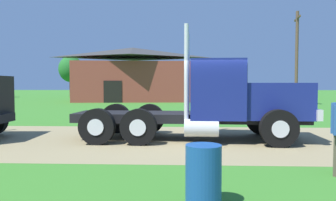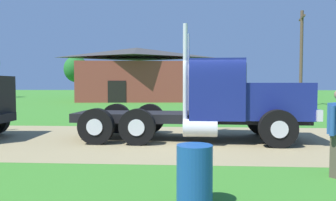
# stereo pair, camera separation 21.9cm
# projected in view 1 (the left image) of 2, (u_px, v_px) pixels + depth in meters

# --- Properties ---
(ground_plane) EXTENTS (200.00, 200.00, 0.00)m
(ground_plane) POSITION_uv_depth(u_px,v_px,m) (210.00, 140.00, 10.43)
(ground_plane) COLOR #387A27
(dirt_track) EXTENTS (120.00, 6.54, 0.01)m
(dirt_track) POSITION_uv_depth(u_px,v_px,m) (210.00, 140.00, 10.43)
(dirt_track) COLOR #91835B
(dirt_track) RESTS_ON ground_plane
(truck_foreground_white) EXTENTS (7.59, 2.93, 3.58)m
(truck_foreground_white) POSITION_uv_depth(u_px,v_px,m) (220.00, 102.00, 10.52)
(truck_foreground_white) COLOR black
(truck_foreground_white) RESTS_ON ground_plane
(steel_barrel) EXTENTS (0.53, 0.53, 0.91)m
(steel_barrel) POSITION_uv_depth(u_px,v_px,m) (203.00, 176.00, 4.74)
(steel_barrel) COLOR #19478C
(steel_barrel) RESTS_ON ground_plane
(shed_building) EXTENTS (13.20, 7.59, 5.82)m
(shed_building) POSITION_uv_depth(u_px,v_px,m) (132.00, 75.00, 35.36)
(shed_building) COLOR brown
(shed_building) RESTS_ON ground_plane
(utility_pole_near) EXTENTS (0.47, 2.20, 7.96)m
(utility_pole_near) POSITION_uv_depth(u_px,v_px,m) (297.00, 56.00, 27.43)
(utility_pole_near) COLOR brown
(utility_pole_near) RESTS_ON ground_plane
(tree_mid) EXTENTS (3.43, 3.43, 5.95)m
(tree_mid) POSITION_uv_depth(u_px,v_px,m) (71.00, 69.00, 46.80)
(tree_mid) COLOR #513823
(tree_mid) RESTS_ON ground_plane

